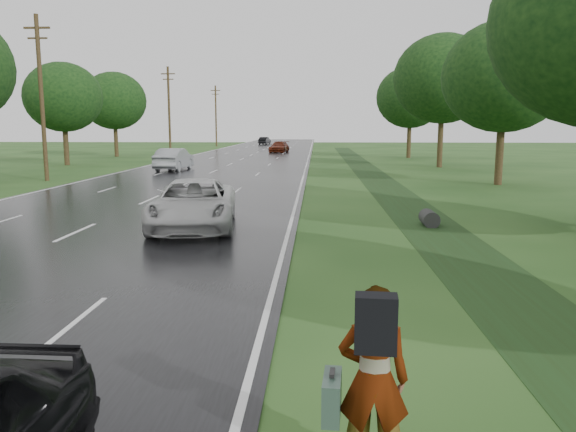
{
  "coord_description": "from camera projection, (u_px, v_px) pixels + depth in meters",
  "views": [
    {
      "loc": [
        7.63,
        -9.15,
        3.38
      ],
      "look_at": [
        6.97,
        3.77,
        1.3
      ],
      "focal_mm": 35.0,
      "sensor_mm": 36.0,
      "label": 1
    }
  ],
  "objects": [
    {
      "name": "silver_sedan",
      "position": [
        174.0,
        159.0,
        42.68
      ],
      "size": [
        2.01,
        5.17,
        1.68
      ],
      "primitive_type": "imported",
      "rotation": [
        0.0,
        0.0,
        3.09
      ],
      "color": "#93979B",
      "rests_on": "road"
    },
    {
      "name": "center_line",
      "position": [
        238.0,
        161.0,
        54.3
      ],
      "size": [
        0.12,
        180.0,
        0.01
      ],
      "primitive_type": "cube",
      "color": "silver",
      "rests_on": "road"
    },
    {
      "name": "edge_stripe_west",
      "position": [
        169.0,
        161.0,
        54.64
      ],
      "size": [
        0.12,
        180.0,
        0.01
      ],
      "primitive_type": "cube",
      "color": "silver",
      "rests_on": "road"
    },
    {
      "name": "pedestrian",
      "position": [
        371.0,
        377.0,
        5.42
      ],
      "size": [
        0.87,
        0.81,
        1.9
      ],
      "rotation": [
        0.0,
        0.0,
        3.06
      ],
      "color": "#A5998C",
      "rests_on": "ground"
    },
    {
      "name": "road",
      "position": [
        238.0,
        161.0,
        54.31
      ],
      "size": [
        14.0,
        180.0,
        0.04
      ],
      "primitive_type": "cube",
      "color": "black",
      "rests_on": "ground"
    },
    {
      "name": "tree_west_f",
      "position": [
        114.0,
        101.0,
        61.97
      ],
      "size": [
        7.0,
        7.0,
        9.29
      ],
      "color": "#382B16",
      "rests_on": "ground"
    },
    {
      "name": "utility_pole_mid",
      "position": [
        41.0,
        96.0,
        34.23
      ],
      "size": [
        1.6,
        0.26,
        10.0
      ],
      "color": "#382B16",
      "rests_on": "ground"
    },
    {
      "name": "utility_pole_distant",
      "position": [
        216.0,
        115.0,
        93.39
      ],
      "size": [
        1.6,
        0.26,
        10.0
      ],
      "color": "#382B16",
      "rests_on": "ground"
    },
    {
      "name": "white_pickup",
      "position": [
        193.0,
        204.0,
        18.47
      ],
      "size": [
        3.32,
        6.01,
        1.59
      ],
      "primitive_type": "imported",
      "rotation": [
        0.0,
        0.0,
        0.12
      ],
      "color": "silver",
      "rests_on": "road"
    },
    {
      "name": "edge_stripe_east",
      "position": [
        307.0,
        161.0,
        53.97
      ],
      "size": [
        0.12,
        180.0,
        0.01
      ],
      "primitive_type": "cube",
      "color": "silver",
      "rests_on": "road"
    },
    {
      "name": "far_car_red",
      "position": [
        279.0,
        147.0,
        71.78
      ],
      "size": [
        2.66,
        5.08,
        1.4
      ],
      "primitive_type": "imported",
      "rotation": [
        0.0,
        0.0,
        -0.15
      ],
      "color": "#661E0B",
      "rests_on": "road"
    },
    {
      "name": "tree_west_d",
      "position": [
        63.0,
        97.0,
        48.18
      ],
      "size": [
        6.6,
        6.6,
        8.8
      ],
      "color": "#382B16",
      "rests_on": "ground"
    },
    {
      "name": "tree_east_d",
      "position": [
        443.0,
        79.0,
        45.38
      ],
      "size": [
        8.0,
        8.0,
        10.76
      ],
      "color": "#382B16",
      "rests_on": "ground"
    },
    {
      "name": "tree_east_f",
      "position": [
        410.0,
        97.0,
        59.33
      ],
      "size": [
        7.2,
        7.2,
        9.62
      ],
      "color": "#382B16",
      "rests_on": "ground"
    },
    {
      "name": "drainage_ditch",
      "position": [
        394.0,
        194.0,
        27.8
      ],
      "size": [
        2.2,
        120.0,
        0.56
      ],
      "color": "#1F3313",
      "rests_on": "ground"
    },
    {
      "name": "tree_east_c",
      "position": [
        504.0,
        77.0,
        31.72
      ],
      "size": [
        7.0,
        7.0,
        9.29
      ],
      "color": "#382B16",
      "rests_on": "ground"
    },
    {
      "name": "utility_pole_far",
      "position": [
        169.0,
        110.0,
        63.81
      ],
      "size": [
        1.6,
        0.26,
        10.0
      ],
      "color": "#382B16",
      "rests_on": "ground"
    },
    {
      "name": "far_car_dark",
      "position": [
        265.0,
        141.0,
        102.99
      ],
      "size": [
        2.03,
        4.28,
        1.35
      ],
      "primitive_type": "imported",
      "rotation": [
        0.0,
        0.0,
        2.99
      ],
      "color": "black",
      "rests_on": "road"
    }
  ]
}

